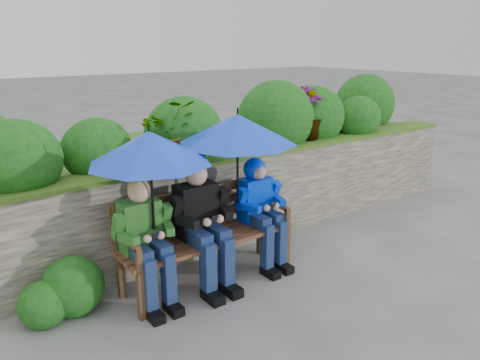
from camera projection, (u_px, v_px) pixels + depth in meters
ground at (246, 274)px, 4.63m from camera, size 60.00×60.00×0.00m
garden_backdrop at (167, 176)px, 5.65m from camera, size 8.00×2.86×1.81m
park_bench at (204, 230)px, 4.41m from camera, size 1.69×0.50×0.89m
boy_left at (146, 236)px, 3.96m from camera, size 0.50×0.58×1.12m
boy_middle at (202, 219)px, 4.26m from camera, size 0.56×0.65×1.20m
boy_right at (260, 203)px, 4.67m from camera, size 0.49×0.60×1.11m
umbrella_left at (150, 148)px, 3.77m from camera, size 1.03×1.03×0.90m
umbrella_right at (238, 129)px, 4.35m from camera, size 1.13×1.13×0.93m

